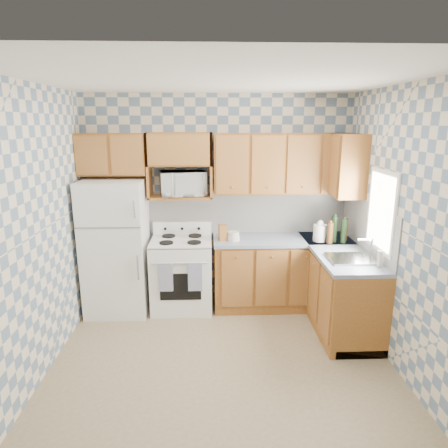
{
  "coord_description": "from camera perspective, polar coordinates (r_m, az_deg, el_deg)",
  "views": [
    {
      "loc": [
        -0.12,
        -3.55,
        2.35
      ],
      "look_at": [
        0.05,
        0.75,
        1.25
      ],
      "focal_mm": 32.0,
      "sensor_mm": 36.0,
      "label": 1
    }
  ],
  "objects": [
    {
      "name": "backguard",
      "position": [
        5.29,
        -5.98,
        -0.54
      ],
      "size": [
        0.76,
        0.08,
        0.17
      ],
      "primitive_type": "cube",
      "color": "white",
      "rests_on": "cooktop"
    },
    {
      "name": "countertop_right",
      "position": [
        4.83,
        16.18,
        -3.73
      ],
      "size": [
        0.63,
        1.6,
        0.04
      ],
      "primitive_type": "cube",
      "color": "gray",
      "rests_on": "base_cabinets_right"
    },
    {
      "name": "countertop_back",
      "position": [
        5.14,
        8.43,
        -2.2
      ],
      "size": [
        1.77,
        0.63,
        0.04
      ],
      "primitive_type": "cube",
      "color": "gray",
      "rests_on": "base_cabinets_back"
    },
    {
      "name": "knife_block",
      "position": [
        4.95,
        -0.21,
        -1.24
      ],
      "size": [
        0.11,
        0.11,
        0.2
      ],
      "primitive_type": "cube",
      "rotation": [
        0.0,
        0.0,
        0.23
      ],
      "color": "brown",
      "rests_on": "countertop_back"
    },
    {
      "name": "cooktop",
      "position": [
        5.05,
        -6.15,
        -2.38
      ],
      "size": [
        0.76,
        0.65,
        0.02
      ],
      "primitive_type": "cube",
      "color": "silver",
      "rests_on": "stove_body"
    },
    {
      "name": "dish_towel_right",
      "position": [
        4.83,
        -4.17,
        -7.55
      ],
      "size": [
        0.17,
        0.02,
        0.35
      ],
      "primitive_type": "cube",
      "color": "navy",
      "rests_on": "stove_body"
    },
    {
      "name": "electric_kettle",
      "position": [
        5.07,
        13.52,
        -1.24
      ],
      "size": [
        0.16,
        0.16,
        0.21
      ],
      "primitive_type": "cylinder",
      "color": "white",
      "rests_on": "countertop_back"
    },
    {
      "name": "backsplash_right",
      "position": [
        4.85,
        19.74,
        -0.24
      ],
      "size": [
        0.02,
        1.6,
        0.56
      ],
      "primitive_type": "cube",
      "color": "white",
      "rests_on": "right_wall"
    },
    {
      "name": "refrigerator",
      "position": [
        5.16,
        -15.11,
        -3.18
      ],
      "size": [
        0.75,
        0.7,
        1.68
      ],
      "primitive_type": "cube",
      "color": "white",
      "rests_on": "floor"
    },
    {
      "name": "stove_body",
      "position": [
        5.2,
        -6.01,
        -7.19
      ],
      "size": [
        0.76,
        0.65,
        0.9
      ],
      "primitive_type": "cube",
      "color": "white",
      "rests_on": "floor"
    },
    {
      "name": "soap_bottle",
      "position": [
        4.36,
        21.4,
        -4.63
      ],
      "size": [
        0.06,
        0.06,
        0.17
      ],
      "primitive_type": "cylinder",
      "color": "beige",
      "rests_on": "countertop_right"
    },
    {
      "name": "right_wall",
      "position": [
        4.11,
        24.1,
        -1.01
      ],
      "size": [
        0.02,
        3.2,
        2.7
      ],
      "primitive_type": "cube",
      "color": "slate",
      "rests_on": "ground"
    },
    {
      "name": "bottle_0",
      "position": [
        5.07,
        15.44,
        -0.68
      ],
      "size": [
        0.07,
        0.07,
        0.32
      ],
      "primitive_type": "cylinder",
      "color": "black",
      "rests_on": "countertop_back"
    },
    {
      "name": "bottle_3",
      "position": [
        4.99,
        14.89,
        -1.26
      ],
      "size": [
        0.07,
        0.07,
        0.26
      ],
      "primitive_type": "cylinder",
      "color": "#5A3515",
      "rests_on": "countertop_back"
    },
    {
      "name": "backsplash_back",
      "position": [
        5.29,
        3.44,
        1.76
      ],
      "size": [
        2.6,
        0.02,
        0.56
      ],
      "primitive_type": "cube",
      "color": "white",
      "rests_on": "back_wall"
    },
    {
      "name": "microwave_shelf",
      "position": [
        5.08,
        -6.19,
        3.88
      ],
      "size": [
        0.8,
        0.33,
        0.03
      ],
      "primitive_type": "cube",
      "color": "brown",
      "rests_on": "back_wall"
    },
    {
      "name": "bottle_2",
      "position": [
        5.16,
        16.88,
        -0.77
      ],
      "size": [
        0.07,
        0.07,
        0.28
      ],
      "primitive_type": "cylinder",
      "color": "#5A3515",
      "rests_on": "countertop_back"
    },
    {
      "name": "microwave",
      "position": [
        5.07,
        -5.94,
        5.81
      ],
      "size": [
        0.62,
        0.48,
        0.31
      ],
      "primitive_type": "imported",
      "rotation": [
        0.0,
        0.0,
        0.19
      ],
      "color": "white",
      "rests_on": "microwave_shelf"
    },
    {
      "name": "upper_cabinets_right",
      "position": [
        5.1,
        16.86,
        8.11
      ],
      "size": [
        0.33,
        0.7,
        0.74
      ],
      "primitive_type": "cube",
      "color": "brown",
      "rests_on": "right_wall"
    },
    {
      "name": "upper_cabinets_fridge",
      "position": [
        5.13,
        -15.65,
        9.57
      ],
      "size": [
        0.82,
        0.33,
        0.5
      ],
      "primitive_type": "cube",
      "color": "brown",
      "rests_on": "back_wall"
    },
    {
      "name": "dish_towel_left",
      "position": [
        4.85,
        -8.31,
        -7.55
      ],
      "size": [
        0.17,
        0.02,
        0.35
      ],
      "primitive_type": "cube",
      "color": "navy",
      "rests_on": "stove_body"
    },
    {
      "name": "food_containers",
      "position": [
        4.97,
        1.32,
        -1.71
      ],
      "size": [
        0.17,
        0.17,
        0.11
      ],
      "primitive_type": null,
      "color": "beige",
      "rests_on": "countertop_back"
    },
    {
      "name": "floor",
      "position": [
        4.26,
        -0.3,
        -19.16
      ],
      "size": [
        3.4,
        3.4,
        0.0
      ],
      "primitive_type": "plane",
      "color": "#79674A",
      "rests_on": "ground"
    },
    {
      "name": "sink",
      "position": [
        4.51,
        17.64,
        -4.79
      ],
      "size": [
        0.48,
        0.4,
        0.03
      ],
      "primitive_type": "cube",
      "color": "#B7B7BC",
      "rests_on": "countertop_right"
    },
    {
      "name": "back_wall",
      "position": [
        5.25,
        -0.91,
        3.35
      ],
      "size": [
        3.4,
        0.02,
        2.7
      ],
      "primitive_type": "cube",
      "color": "slate",
      "rests_on": "ground"
    },
    {
      "name": "upper_cabinets_back",
      "position": [
        5.1,
        8.53,
        8.55
      ],
      "size": [
        1.75,
        0.33,
        0.74
      ],
      "primitive_type": "cube",
      "color": "brown",
      "rests_on": "back_wall"
    },
    {
      "name": "base_cabinets_right",
      "position": [
        4.98,
        15.87,
        -8.77
      ],
      "size": [
        0.6,
        1.6,
        0.88
      ],
      "primitive_type": "cube",
      "color": "brown",
      "rests_on": "floor"
    },
    {
      "name": "base_cabinets_back",
      "position": [
        5.29,
        8.24,
        -6.96
      ],
      "size": [
        1.75,
        0.6,
        0.88
      ],
      "primitive_type": "cube",
      "color": "brown",
      "rests_on": "floor"
    },
    {
      "name": "bottle_1",
      "position": [
        5.05,
        16.72,
        -0.96
      ],
      "size": [
        0.07,
        0.07,
        0.3
      ],
      "primitive_type": "cylinder",
      "color": "black",
      "rests_on": "countertop_back"
    },
    {
      "name": "window",
      "position": [
        4.48,
        21.58,
        1.73
      ],
      "size": [
        0.02,
        0.66,
        0.86
      ],
      "primitive_type": "cube",
      "color": "silver",
      "rests_on": "right_wall"
    }
  ]
}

